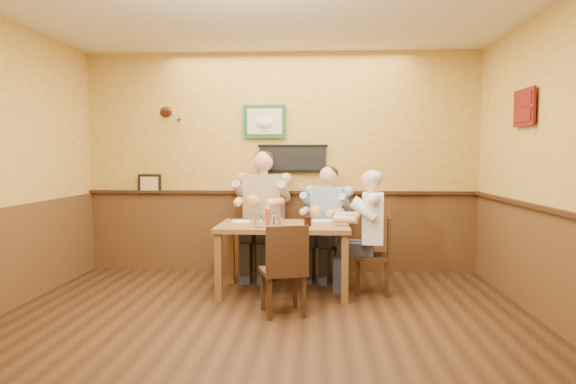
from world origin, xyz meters
The scene contains 17 objects.
room centered at (0.13, 0.17, 1.69)m, with size 5.02×5.03×2.81m.
dining_table centered at (0.11, 1.43, 0.66)m, with size 1.40×0.90×0.75m.
chair_back_left centered at (-0.18, 2.18, 0.48)m, with size 0.45×0.45×0.97m, color #3D2413, non-canonical shape.
chair_back_right centered at (0.61, 2.15, 0.43)m, with size 0.39×0.39×0.85m, color #3D2413, non-canonical shape.
chair_right_end centered at (1.07, 1.47, 0.42)m, with size 0.39×0.39×0.84m, color #3D2413, non-canonical shape.
chair_near_side centered at (0.15, 0.66, 0.43)m, with size 0.40×0.40×0.86m, color #3D2413, non-canonical shape.
diner_tan_shirt centered at (-0.18, 2.18, 0.69)m, with size 0.64×0.64×1.38m, color tan, non-canonical shape.
diner_blue_polo centered at (0.61, 2.15, 0.61)m, with size 0.56×0.56×1.22m, color #8BA9D1, non-canonical shape.
diner_white_elder centered at (1.07, 1.47, 0.60)m, with size 0.55×0.55×1.19m, color white, non-canonical shape.
water_glass_left centered at (-0.14, 1.15, 0.81)m, with size 0.09×0.09×0.13m, color white.
water_glass_mid centered at (0.08, 1.04, 0.81)m, with size 0.08×0.08×0.12m, color silver.
cola_tumbler centered at (0.37, 1.28, 0.80)m, with size 0.08×0.08×0.10m, color black.
hot_sauce_bottle centered at (-0.05, 1.31, 0.85)m, with size 0.05×0.05×0.20m, color #B23613.
salt_shaker centered at (0.00, 1.51, 0.79)m, with size 0.03×0.03×0.08m, color white.
pepper_shaker centered at (0.02, 1.37, 0.79)m, with size 0.04×0.04×0.09m, color black.
plate_far_left centered at (-0.38, 1.56, 0.76)m, with size 0.22×0.22×0.01m, color white.
plate_far_right centered at (0.53, 1.65, 0.76)m, with size 0.25×0.25×0.02m, color white.
Camera 1 is at (0.46, -4.06, 1.48)m, focal length 32.00 mm.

